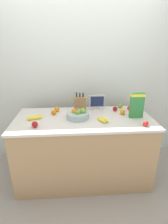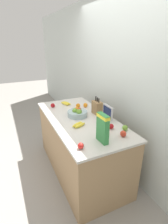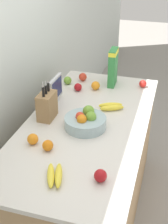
% 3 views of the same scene
% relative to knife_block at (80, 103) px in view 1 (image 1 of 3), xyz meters
% --- Properties ---
extents(ground_plane, '(14.00, 14.00, 0.00)m').
position_rel_knife_block_xyz_m(ground_plane, '(0.03, -0.29, -1.00)').
color(ground_plane, gray).
extents(wall_back, '(9.00, 0.06, 2.60)m').
position_rel_knife_block_xyz_m(wall_back, '(0.03, 0.35, 0.30)').
color(wall_back, silver).
rests_on(wall_back, ground_plane).
extents(counter, '(1.76, 0.84, 0.90)m').
position_rel_knife_block_xyz_m(counter, '(0.03, -0.29, -0.55)').
color(counter, tan).
rests_on(counter, ground_plane).
extents(knife_block, '(0.17, 0.10, 0.30)m').
position_rel_knife_block_xyz_m(knife_block, '(0.00, 0.00, 0.00)').
color(knife_block, '#937047').
rests_on(knife_block, counter).
extents(small_monitor, '(0.22, 0.03, 0.21)m').
position_rel_knife_block_xyz_m(small_monitor, '(0.25, 0.03, 0.01)').
color(small_monitor, '#B7B7BC').
rests_on(small_monitor, counter).
extents(cereal_box, '(0.17, 0.07, 0.32)m').
position_rel_knife_block_xyz_m(cereal_box, '(0.70, -0.33, 0.08)').
color(cereal_box, '#338442').
rests_on(cereal_box, counter).
extents(fruit_bowl, '(0.29, 0.29, 0.13)m').
position_rel_knife_block_xyz_m(fruit_bowl, '(-0.04, -0.30, -0.05)').
color(fruit_bowl, '#99B2B7').
rests_on(fruit_bowl, counter).
extents(banana_bunch_left, '(0.21, 0.15, 0.04)m').
position_rel_knife_block_xyz_m(banana_bunch_left, '(-0.59, -0.28, -0.08)').
color(banana_bunch_left, yellow).
rests_on(banana_bunch_left, counter).
extents(banana_bunch_right, '(0.15, 0.21, 0.04)m').
position_rel_knife_block_xyz_m(banana_bunch_right, '(0.26, -0.41, -0.08)').
color(banana_bunch_right, yellow).
rests_on(banana_bunch_right, counter).
extents(apple_middle, '(0.07, 0.07, 0.07)m').
position_rel_knife_block_xyz_m(apple_middle, '(0.49, -0.07, -0.07)').
color(apple_middle, '#A31419').
rests_on(apple_middle, counter).
extents(apple_by_knife_block, '(0.07, 0.07, 0.07)m').
position_rel_knife_block_xyz_m(apple_by_knife_block, '(-0.54, -0.53, -0.06)').
color(apple_by_knife_block, '#A31419').
rests_on(apple_by_knife_block, counter).
extents(apple_front, '(0.06, 0.06, 0.06)m').
position_rel_knife_block_xyz_m(apple_front, '(0.73, -0.59, -0.07)').
color(apple_front, red).
rests_on(apple_front, counter).
extents(apple_leftmost, '(0.07, 0.07, 0.07)m').
position_rel_knife_block_xyz_m(apple_leftmost, '(0.60, 0.06, -0.06)').
color(apple_leftmost, '#6B9E33').
rests_on(apple_leftmost, counter).
extents(apple_rear, '(0.07, 0.07, 0.07)m').
position_rel_knife_block_xyz_m(apple_rear, '(0.71, -0.05, -0.06)').
color(apple_rear, red).
rests_on(apple_rear, counter).
extents(orange_back_center, '(0.07, 0.07, 0.07)m').
position_rel_knife_block_xyz_m(orange_back_center, '(-0.33, -0.04, -0.06)').
color(orange_back_center, orange).
rests_on(orange_back_center, counter).
extents(orange_front_right, '(0.07, 0.07, 0.07)m').
position_rel_knife_block_xyz_m(orange_front_right, '(0.56, -0.21, -0.06)').
color(orange_front_right, orange).
rests_on(orange_front_right, counter).
extents(orange_mid_left, '(0.07, 0.07, 0.07)m').
position_rel_knife_block_xyz_m(orange_mid_left, '(-0.36, -0.15, -0.07)').
color(orange_mid_left, orange).
rests_on(orange_mid_left, counter).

